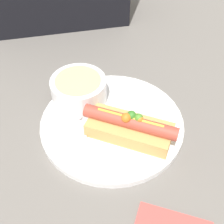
# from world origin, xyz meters

# --- Properties ---
(ground_plane) EXTENTS (4.00, 4.00, 0.00)m
(ground_plane) POSITION_xyz_m (0.00, 0.00, 0.00)
(ground_plane) COLOR slate
(dinner_plate) EXTENTS (0.28, 0.28, 0.01)m
(dinner_plate) POSITION_xyz_m (0.00, 0.00, 0.01)
(dinner_plate) COLOR white
(dinner_plate) RESTS_ON ground_plane
(hot_dog) EXTENTS (0.17, 0.14, 0.06)m
(hot_dog) POSITION_xyz_m (0.02, -0.04, 0.03)
(hot_dog) COLOR tan
(hot_dog) RESTS_ON dinner_plate
(soup_bowl) EXTENTS (0.11, 0.11, 0.05)m
(soup_bowl) POSITION_xyz_m (-0.05, 0.07, 0.04)
(soup_bowl) COLOR white
(soup_bowl) RESTS_ON dinner_plate
(spoon) EXTENTS (0.03, 0.17, 0.01)m
(spoon) POSITION_xyz_m (-0.06, -0.00, 0.02)
(spoon) COLOR #B7B7BC
(spoon) RESTS_ON dinner_plate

